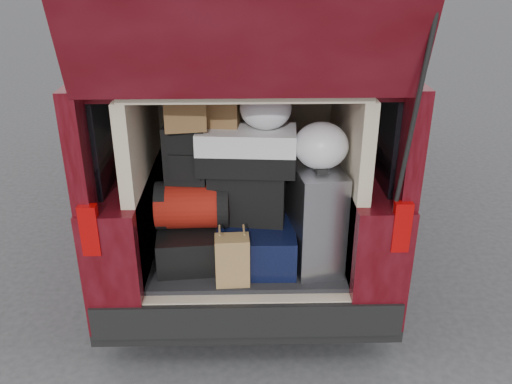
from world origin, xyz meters
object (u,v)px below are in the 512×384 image
black_hardshell (191,239)px  kraft_bag (232,260)px  silver_roller (315,217)px  navy_hardshell (256,240)px  red_duffel (192,205)px  black_soft_case (248,194)px  twotone_duffel (247,150)px  backpack (185,155)px

black_hardshell → kraft_bag: size_ratio=1.85×
silver_roller → kraft_bag: (-0.52, -0.21, -0.18)m
navy_hardshell → red_duffel: 0.48m
navy_hardshell → black_soft_case: (-0.05, 0.06, 0.30)m
kraft_bag → black_soft_case: black_soft_case is taller
red_duffel → black_soft_case: size_ratio=0.95×
red_duffel → twotone_duffel: (0.35, 0.03, 0.36)m
kraft_bag → silver_roller: bearing=19.4°
kraft_bag → backpack: 0.71m
backpack → black_hardshell: bearing=-16.6°
silver_roller → twotone_duffel: 0.61m
red_duffel → black_hardshell: bearing=128.1°
red_duffel → silver_roller: bearing=-8.4°
kraft_bag → twotone_duffel: bearing=71.6°
black_soft_case → backpack: (-0.38, -0.02, 0.28)m
black_hardshell → backpack: bearing=152.6°
red_duffel → black_soft_case: 0.36m
black_hardshell → red_duffel: (0.02, -0.03, 0.27)m
red_duffel → twotone_duffel: size_ratio=0.76×
silver_roller → kraft_bag: 0.59m
black_hardshell → silver_roller: 0.84m
kraft_bag → black_hardshell: bearing=127.0°
black_hardshell → kraft_bag: bearing=-55.2°
navy_hardshell → backpack: (-0.43, 0.04, 0.58)m
kraft_bag → backpack: (-0.29, 0.34, 0.56)m
black_soft_case → kraft_bag: bearing=-97.8°
kraft_bag → black_soft_case: size_ratio=0.66×
kraft_bag → backpack: backpack is taller
silver_roller → backpack: size_ratio=1.83×
silver_roller → kraft_bag: size_ratio=2.11×
kraft_bag → red_duffel: bearing=127.0°
red_duffel → backpack: bearing=133.5°
kraft_bag → black_soft_case: 0.46m
black_hardshell → red_duffel: 0.27m
backpack → twotone_duffel: bearing=5.6°
black_hardshell → navy_hardshell: bearing=-10.7°
black_hardshell → black_soft_case: black_soft_case is taller
red_duffel → navy_hardshell: bearing=-3.9°
red_duffel → backpack: 0.33m
black_hardshell → backpack: 0.60m
silver_roller → navy_hardshell: bearing=159.7°
black_soft_case → silver_roller: bearing=-10.4°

